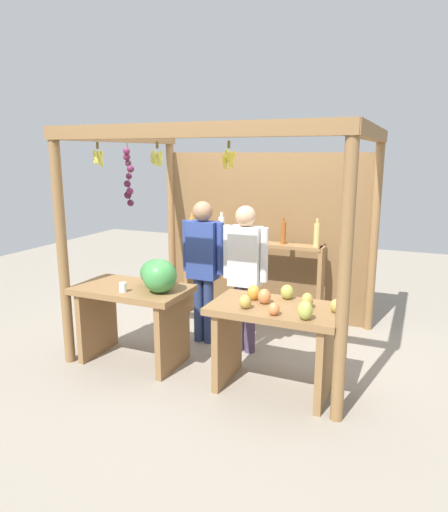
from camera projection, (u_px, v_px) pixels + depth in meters
ground_plane at (232, 343)px, 5.10m from camera, size 12.00×12.00×0.00m
market_stall at (246, 216)px, 5.21m from camera, size 2.77×2.21×2.29m
fruit_counter_left at (142, 297)px, 4.50m from camera, size 1.12×0.64×1.09m
fruit_counter_right at (276, 328)px, 3.98m from camera, size 1.12×0.64×0.93m
bottle_shelf_unit at (251, 259)px, 5.67m from camera, size 1.78×0.22×1.34m
vendor_man at (203, 260)px, 4.96m from camera, size 0.48×0.21×1.56m
vendor_woman at (245, 267)px, 4.71m from camera, size 0.48×0.21×1.54m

